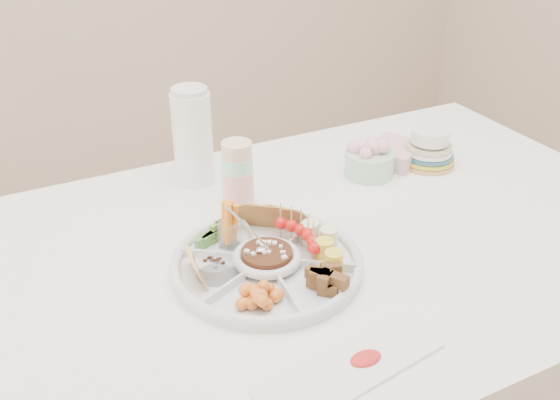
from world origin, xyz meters
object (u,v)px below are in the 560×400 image
dining_table (334,358)px  thermos (192,135)px  plate_stack (429,148)px  party_tray (267,260)px

dining_table → thermos: thermos is taller
dining_table → plate_stack: plate_stack is taller
party_tray → thermos: 0.44m
party_tray → thermos: (0.00, 0.43, 0.10)m
party_tray → dining_table: bearing=14.8°
dining_table → thermos: (-0.21, 0.37, 0.51)m
thermos → plate_stack: bearing=-17.7°
party_tray → plate_stack: bearing=21.9°
plate_stack → thermos: bearing=162.3°
dining_table → party_tray: 0.46m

